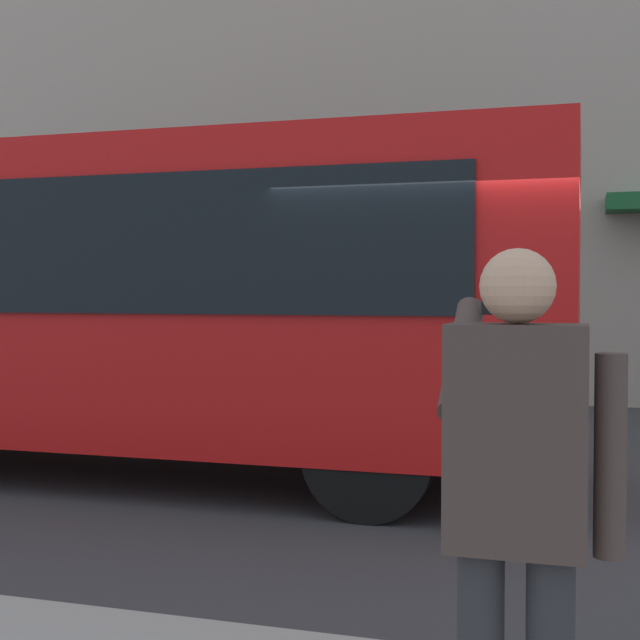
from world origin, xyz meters
name	(u,v)px	position (x,y,z in m)	size (l,w,h in m)	color
ground_plane	(457,497)	(0.00, 0.00, 0.00)	(60.00, 60.00, 0.00)	#38383A
building_facade_far	(520,19)	(-0.02, -6.80, 5.99)	(28.00, 1.55, 12.00)	#A89E8E
red_bus	(91,296)	(3.55, -0.13, 1.68)	(9.05, 2.54, 3.08)	red
pedestrian_photographer	(518,491)	(-0.82, 4.72, 1.14)	(0.53, 0.52, 1.70)	#2D2D33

